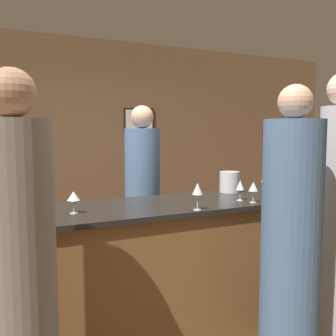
# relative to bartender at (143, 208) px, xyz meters

# --- Properties ---
(back_wall) EXTENTS (8.00, 0.08, 2.80)m
(back_wall) POSITION_rel_bartender_xyz_m (-0.15, 1.57, 0.54)
(back_wall) COLOR brown
(back_wall) RESTS_ON ground_plane
(bar_counter) EXTENTS (3.37, 0.72, 1.07)m
(bar_counter) POSITION_rel_bartender_xyz_m (-0.16, -0.88, -0.32)
(bar_counter) COLOR brown
(bar_counter) RESTS_ON ground_plane
(bartender) EXTENTS (0.34, 0.34, 1.85)m
(bartender) POSITION_rel_bartender_xyz_m (0.00, 0.00, 0.00)
(bartender) COLOR #4C6B93
(bartender) RESTS_ON ground_plane
(guest_1) EXTENTS (0.35, 0.35, 1.87)m
(guest_1) POSITION_rel_bartender_xyz_m (0.28, -1.69, 0.01)
(guest_1) COLOR #4C6B93
(guest_1) RESTS_ON ground_plane
(guest_2) EXTENTS (0.34, 0.34, 1.88)m
(guest_2) POSITION_rel_bartender_xyz_m (-1.22, -1.58, 0.01)
(guest_2) COLOR gray
(guest_2) RESTS_ON ground_plane
(wine_bottle_0) EXTENTS (0.07, 0.07, 0.30)m
(wine_bottle_0) POSITION_rel_bartender_xyz_m (-1.13, -0.76, 0.33)
(wine_bottle_0) COLOR black
(wine_bottle_0) RESTS_ON bar_counter
(ice_bucket) EXTENTS (0.17, 0.17, 0.18)m
(ice_bucket) POSITION_rel_bartender_xyz_m (0.56, -0.65, 0.30)
(ice_bucket) COLOR silver
(ice_bucket) RESTS_ON bar_counter
(wine_glass_0) EXTENTS (0.08, 0.08, 0.14)m
(wine_glass_0) POSITION_rel_bartender_xyz_m (-0.84, -0.94, 0.32)
(wine_glass_0) COLOR silver
(wine_glass_0) RESTS_ON bar_counter
(wine_glass_1) EXTENTS (0.07, 0.07, 0.19)m
(wine_glass_1) POSITION_rel_bartender_xyz_m (-0.07, -1.19, 0.35)
(wine_glass_1) COLOR silver
(wine_glass_1) RESTS_ON bar_counter
(wine_glass_2) EXTENTS (0.08, 0.08, 0.16)m
(wine_glass_2) POSITION_rel_bartender_xyz_m (-1.18, -0.86, 0.34)
(wine_glass_2) COLOR silver
(wine_glass_2) RESTS_ON bar_counter
(wine_glass_3) EXTENTS (0.07, 0.07, 0.16)m
(wine_glass_3) POSITION_rel_bartender_xyz_m (0.44, -1.14, 0.33)
(wine_glass_3) COLOR silver
(wine_glass_3) RESTS_ON bar_counter
(wine_glass_4) EXTENTS (0.06, 0.06, 0.16)m
(wine_glass_4) POSITION_rel_bartender_xyz_m (0.40, -1.02, 0.32)
(wine_glass_4) COLOR silver
(wine_glass_4) RESTS_ON bar_counter
(wine_glass_5) EXTENTS (0.06, 0.06, 0.14)m
(wine_glass_5) POSITION_rel_bartender_xyz_m (-1.23, -1.08, 0.32)
(wine_glass_5) COLOR silver
(wine_glass_5) RESTS_ON bar_counter
(wine_glass_6) EXTENTS (0.07, 0.07, 0.16)m
(wine_glass_6) POSITION_rel_bartender_xyz_m (0.77, -0.87, 0.33)
(wine_glass_6) COLOR silver
(wine_glass_6) RESTS_ON bar_counter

